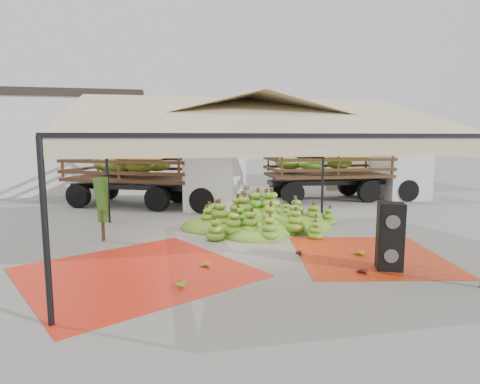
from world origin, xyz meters
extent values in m
plane|color=slate|center=(0.00, 0.00, 0.00)|extent=(90.00, 90.00, 0.00)
cylinder|color=black|center=(-4.00, -4.00, 1.50)|extent=(0.10, 0.10, 3.00)
cylinder|color=black|center=(-4.00, 4.00, 1.50)|extent=(0.10, 0.10, 3.00)
cylinder|color=black|center=(4.00, 4.00, 1.50)|extent=(0.10, 0.10, 3.00)
pyramid|color=beige|center=(0.00, 0.00, 3.50)|extent=(8.00, 8.00, 1.00)
cube|color=black|center=(0.00, 0.00, 3.00)|extent=(8.00, 8.00, 0.08)
cube|color=beige|center=(0.00, 0.00, 2.82)|extent=(8.00, 8.00, 0.36)
cube|color=silver|center=(-10.00, 14.00, 2.50)|extent=(14.00, 6.00, 5.00)
cube|color=black|center=(-10.00, 14.00, 5.20)|extent=(14.30, 6.30, 0.40)
cube|color=tan|center=(10.00, 13.00, 1.80)|extent=(6.00, 5.00, 3.60)
cube|color=navy|center=(10.00, 13.00, 3.85)|extent=(6.30, 5.30, 0.50)
cube|color=red|center=(-2.82, -1.65, 0.01)|extent=(5.92, 5.83, 0.01)
cube|color=#D84314|center=(2.91, -1.52, 0.01)|extent=(4.15, 4.30, 0.01)
ellipsoid|color=#46851B|center=(0.99, 2.04, 0.55)|extent=(5.41, 4.54, 1.11)
ellipsoid|color=gold|center=(2.59, -1.52, 0.10)|extent=(0.47, 0.40, 0.20)
ellipsoid|color=#BE8D26|center=(-1.31, -1.70, 0.09)|extent=(0.50, 0.49, 0.18)
ellipsoid|color=#582214|center=(1.12, -1.10, 0.09)|extent=(0.45, 0.40, 0.17)
ellipsoid|color=#5D2215|center=(2.00, -2.80, 0.09)|extent=(0.45, 0.39, 0.18)
ellipsoid|color=#547418|center=(-1.97, -2.73, 0.10)|extent=(0.49, 0.43, 0.19)
ellipsoid|color=#5A801A|center=(-1.28, -0.78, 2.62)|extent=(0.24, 0.24, 0.20)
ellipsoid|color=#5A801A|center=(0.22, -0.78, 2.62)|extent=(0.24, 0.24, 0.20)
cube|color=black|center=(2.80, -2.59, 0.38)|extent=(0.70, 0.66, 0.76)
cube|color=black|center=(2.80, -2.59, 1.15)|extent=(0.70, 0.66, 0.76)
imported|color=gray|center=(0.63, 2.68, 0.74)|extent=(0.57, 0.40, 1.48)
cube|color=#482C18|center=(-3.29, 7.62, 1.19)|extent=(6.25, 4.75, 0.14)
cube|color=silver|center=(0.12, 6.05, 1.31)|extent=(2.90, 3.13, 2.61)
cylinder|color=black|center=(-5.62, 7.44, 0.51)|extent=(1.07, 0.74, 1.02)
cylinder|color=black|center=(-4.67, 9.50, 0.51)|extent=(1.07, 0.74, 1.02)
cylinder|color=black|center=(-2.32, 5.92, 0.51)|extent=(1.07, 0.74, 1.02)
cylinder|color=black|center=(-1.37, 7.98, 0.51)|extent=(1.07, 0.74, 1.02)
cylinder|color=black|center=(-0.57, 5.11, 0.51)|extent=(1.07, 0.74, 1.02)
cylinder|color=black|center=(0.39, 7.17, 0.51)|extent=(1.07, 0.74, 1.02)
ellipsoid|color=#5A7F1A|center=(-3.29, 7.62, 1.76)|extent=(4.98, 3.76, 0.80)
cube|color=orange|center=(-2.77, 7.38, 2.22)|extent=(3.01, 3.01, 0.28)
cube|color=#482E18|center=(5.71, 7.43, 1.19)|extent=(5.78, 2.87, 0.14)
cube|color=silver|center=(9.45, 7.26, 1.30)|extent=(2.15, 2.59, 2.61)
cylinder|color=black|center=(3.62, 6.40, 0.51)|extent=(1.04, 0.39, 1.02)
cylinder|color=black|center=(3.72, 8.66, 0.51)|extent=(1.04, 0.39, 1.02)
cylinder|color=black|center=(7.25, 6.23, 0.51)|extent=(1.04, 0.39, 1.02)
cylinder|color=black|center=(7.35, 8.49, 0.51)|extent=(1.04, 0.39, 1.02)
cylinder|color=black|center=(9.17, 6.14, 0.51)|extent=(1.04, 0.39, 1.02)
cylinder|color=black|center=(9.28, 8.40, 0.51)|extent=(1.04, 0.39, 1.02)
ellipsoid|color=#477718|center=(5.71, 7.43, 1.76)|extent=(4.63, 2.25, 0.79)
cube|color=#C3CC16|center=(6.28, 7.41, 2.21)|extent=(2.37, 2.36, 0.28)
camera|label=1|loc=(-2.28, -10.51, 2.96)|focal=30.00mm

